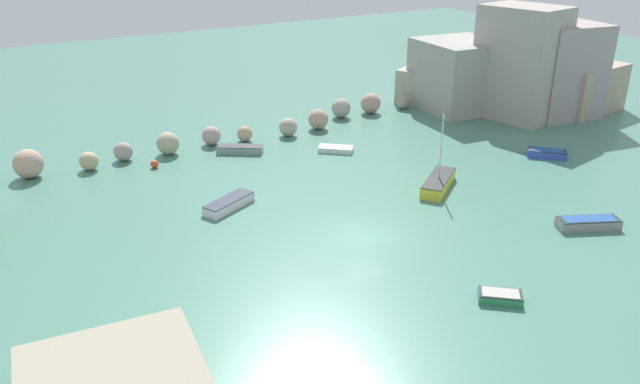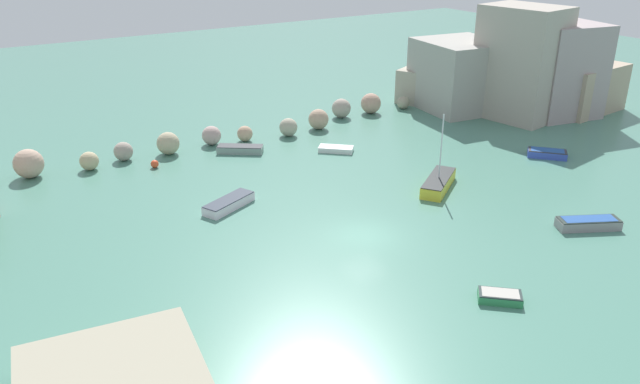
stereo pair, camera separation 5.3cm
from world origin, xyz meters
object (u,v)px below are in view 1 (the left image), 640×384
at_px(moored_boat_1, 588,223).
at_px(moored_boat_4, 336,149).
at_px(moored_boat_3, 547,153).
at_px(moored_boat_6, 240,149).
at_px(moored_boat_2, 438,183).
at_px(moored_boat_0, 500,296).
at_px(stone_dock, 112,382).
at_px(moored_boat_8, 229,203).
at_px(channel_buoy, 154,164).

height_order(moored_boat_1, moored_boat_4, moored_boat_1).
xyz_separation_m(moored_boat_3, moored_boat_6, (-21.02, 14.47, -0.02)).
relative_size(moored_boat_2, moored_boat_4, 1.89).
xyz_separation_m(moored_boat_0, moored_boat_3, (19.43, 13.04, 0.06)).
distance_m(moored_boat_3, moored_boat_6, 25.51).
relative_size(stone_dock, moored_boat_1, 1.78).
distance_m(stone_dock, moored_boat_8, 18.63).
relative_size(moored_boat_3, moored_boat_4, 1.08).
bearing_deg(channel_buoy, moored_boat_4, -17.46).
relative_size(stone_dock, moored_boat_6, 1.90).
relative_size(channel_buoy, moored_boat_3, 0.20).
xyz_separation_m(stone_dock, moored_boat_2, (26.08, 9.40, -0.30)).
bearing_deg(moored_boat_4, moored_boat_6, -167.90).
bearing_deg(stone_dock, moored_boat_1, -1.02).
xyz_separation_m(moored_boat_0, moored_boat_2, (7.32, 12.82, 0.19)).
bearing_deg(moored_boat_8, moored_boat_6, 36.43).
distance_m(channel_buoy, moored_boat_1, 31.92).
bearing_deg(channel_buoy, moored_boat_8, -79.79).
height_order(moored_boat_0, moored_boat_2, moored_boat_2).
height_order(stone_dock, moored_boat_6, stone_dock).
relative_size(channel_buoy, moored_boat_6, 0.17).
xyz_separation_m(stone_dock, moored_boat_4, (24.17, 20.02, -0.54)).
bearing_deg(moored_boat_2, moored_boat_1, -104.41).
height_order(channel_buoy, moored_boat_8, moored_boat_8).
bearing_deg(channel_buoy, moored_boat_2, -43.08).
relative_size(moored_boat_3, moored_boat_8, 0.77).
relative_size(moored_boat_4, moored_boat_8, 0.71).
distance_m(moored_boat_1, moored_boat_4, 21.30).
xyz_separation_m(moored_boat_3, moored_boat_4, (-14.03, 10.40, -0.11)).
relative_size(channel_buoy, moored_boat_4, 0.21).
relative_size(moored_boat_3, moored_boat_6, 0.85).
distance_m(moored_boat_1, moored_boat_2, 10.59).
relative_size(channel_buoy, moored_boat_0, 0.26).
distance_m(moored_boat_0, moored_boat_2, 14.77).
bearing_deg(moored_boat_8, moored_boat_4, 0.00).
distance_m(channel_buoy, moored_boat_4, 14.90).
height_order(stone_dock, moored_boat_4, stone_dock).
distance_m(stone_dock, moored_boat_6, 29.59).
bearing_deg(moored_boat_6, stone_dock, -89.84).
bearing_deg(moored_boat_8, stone_dock, -153.33).
relative_size(moored_boat_6, moored_boat_8, 0.91).
height_order(moored_boat_2, moored_boat_6, moored_boat_2).
distance_m(channel_buoy, moored_boat_0, 29.27).
relative_size(moored_boat_2, moored_boat_3, 1.76).
bearing_deg(moored_boat_0, moored_boat_3, -104.07).
xyz_separation_m(channel_buoy, moored_boat_6, (7.24, -0.41, -0.00)).
distance_m(stone_dock, moored_boat_3, 39.39).
bearing_deg(moored_boat_0, channel_buoy, -30.40).
bearing_deg(moored_boat_4, stone_dock, -98.05).
relative_size(stone_dock, moored_boat_4, 2.42).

